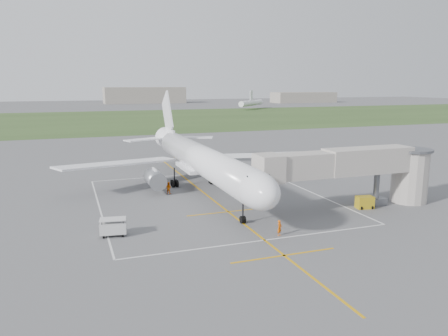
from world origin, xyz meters
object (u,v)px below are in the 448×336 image
object	(u,v)px
airliner	(201,160)
gpu_unit	(365,202)
ramp_worker_wing	(168,188)
jet_bridge	(362,169)
baggage_cart	(113,227)
ramp_worker_nose	(280,228)

from	to	relation	value
airliner	gpu_unit	world-z (taller)	airliner
airliner	ramp_worker_wing	world-z (taller)	airliner
gpu_unit	jet_bridge	bearing A→B (deg)	113.90
jet_bridge	ramp_worker_wing	distance (m)	25.15
jet_bridge	gpu_unit	world-z (taller)	jet_bridge
airliner	jet_bridge	size ratio (longest dim) A/B	2.00
airliner	ramp_worker_wing	size ratio (longest dim) A/B	28.52
baggage_cart	ramp_worker_nose	size ratio (longest dim) A/B	1.73
baggage_cart	airliner	bearing A→B (deg)	55.92
gpu_unit	baggage_cart	bearing A→B (deg)	-170.65
gpu_unit	ramp_worker_nose	bearing A→B (deg)	-149.90
baggage_cart	gpu_unit	bearing A→B (deg)	7.93
airliner	ramp_worker_nose	world-z (taller)	airliner
gpu_unit	ramp_worker_wing	world-z (taller)	ramp_worker_wing
airliner	gpu_unit	xyz separation A→B (m)	(15.89, -14.92, -3.67)
jet_bridge	airliner	bearing A→B (deg)	137.81
airliner	ramp_worker_wing	bearing A→B (deg)	-179.66
jet_bridge	ramp_worker_nose	world-z (taller)	jet_bridge
jet_bridge	ramp_worker_wing	bearing A→B (deg)	145.08
ramp_worker_nose	airliner	bearing A→B (deg)	64.24
jet_bridge	baggage_cart	xyz separation A→B (m)	(-29.16, -0.33, -3.85)
baggage_cart	ramp_worker_wing	distance (m)	17.00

